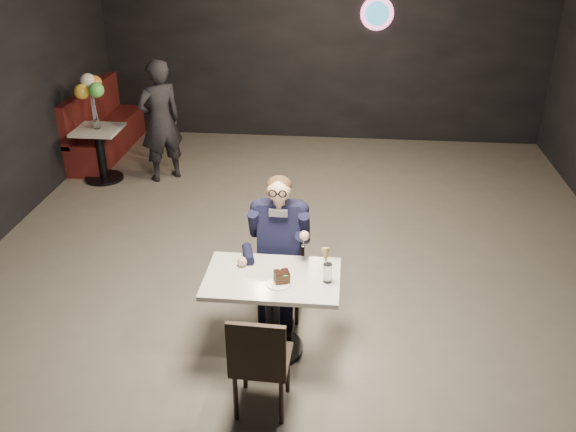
# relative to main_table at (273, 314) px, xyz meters

# --- Properties ---
(floor) EXTENTS (9.00, 9.00, 0.00)m
(floor) POSITION_rel_main_table_xyz_m (0.13, 1.02, -0.38)
(floor) COLOR #6E675C
(floor) RESTS_ON ground
(wall_sign) EXTENTS (0.50, 0.06, 0.50)m
(wall_sign) POSITION_rel_main_table_xyz_m (0.93, 5.49, 1.62)
(wall_sign) COLOR pink
(wall_sign) RESTS_ON floor
(main_table) EXTENTS (1.10, 0.70, 0.75)m
(main_table) POSITION_rel_main_table_xyz_m (0.00, 0.00, 0.00)
(main_table) COLOR silver
(main_table) RESTS_ON floor
(chair_far) EXTENTS (0.42, 0.46, 0.92)m
(chair_far) POSITION_rel_main_table_xyz_m (0.00, 0.55, 0.09)
(chair_far) COLOR black
(chair_far) RESTS_ON floor
(chair_near) EXTENTS (0.44, 0.47, 0.92)m
(chair_near) POSITION_rel_main_table_xyz_m (0.00, -0.66, 0.09)
(chair_near) COLOR black
(chair_near) RESTS_ON floor
(seated_man) EXTENTS (0.60, 0.80, 1.44)m
(seated_man) POSITION_rel_main_table_xyz_m (0.00, 0.55, 0.34)
(seated_man) COLOR black
(seated_man) RESTS_ON floor
(dessert_plate) EXTENTS (0.20, 0.20, 0.01)m
(dessert_plate) POSITION_rel_main_table_xyz_m (0.07, -0.10, 0.38)
(dessert_plate) COLOR white
(dessert_plate) RESTS_ON main_table
(cake_slice) EXTENTS (0.14, 0.13, 0.08)m
(cake_slice) POSITION_rel_main_table_xyz_m (0.09, -0.08, 0.43)
(cake_slice) COLOR black
(cake_slice) RESTS_ON dessert_plate
(mint_leaf) EXTENTS (0.07, 0.04, 0.01)m
(mint_leaf) POSITION_rel_main_table_xyz_m (0.11, -0.11, 0.47)
(mint_leaf) COLOR green
(mint_leaf) RESTS_ON cake_slice
(sundae_glass) EXTENTS (0.07, 0.07, 0.16)m
(sundae_glass) POSITION_rel_main_table_xyz_m (0.45, -0.03, 0.46)
(sundae_glass) COLOR silver
(sundae_glass) RESTS_ON main_table
(wafer_cone) EXTENTS (0.08, 0.08, 0.13)m
(wafer_cone) POSITION_rel_main_table_xyz_m (0.43, -0.05, 0.62)
(wafer_cone) COLOR tan
(wafer_cone) RESTS_ON sundae_glass
(booth_bench) EXTENTS (0.51, 2.06, 1.03)m
(booth_bench) POSITION_rel_main_table_xyz_m (-3.12, 4.45, 0.14)
(booth_bench) COLOR #4A120F
(booth_bench) RESTS_ON floor
(side_table) EXTENTS (0.60, 0.60, 0.75)m
(side_table) POSITION_rel_main_table_xyz_m (-2.82, 3.45, 0.00)
(side_table) COLOR silver
(side_table) RESTS_ON floor
(balloon_vase) EXTENTS (0.09, 0.09, 0.14)m
(balloon_vase) POSITION_rel_main_table_xyz_m (-2.82, 3.45, 0.44)
(balloon_vase) COLOR silver
(balloon_vase) RESTS_ON side_table
(balloon_bunch) EXTENTS (0.37, 0.37, 0.60)m
(balloon_bunch) POSITION_rel_main_table_xyz_m (-2.82, 3.45, 0.83)
(balloon_bunch) COLOR yellow
(balloon_bunch) RESTS_ON balloon_vase
(passerby) EXTENTS (0.73, 0.70, 1.68)m
(passerby) POSITION_rel_main_table_xyz_m (-1.97, 3.57, 0.46)
(passerby) COLOR black
(passerby) RESTS_ON floor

